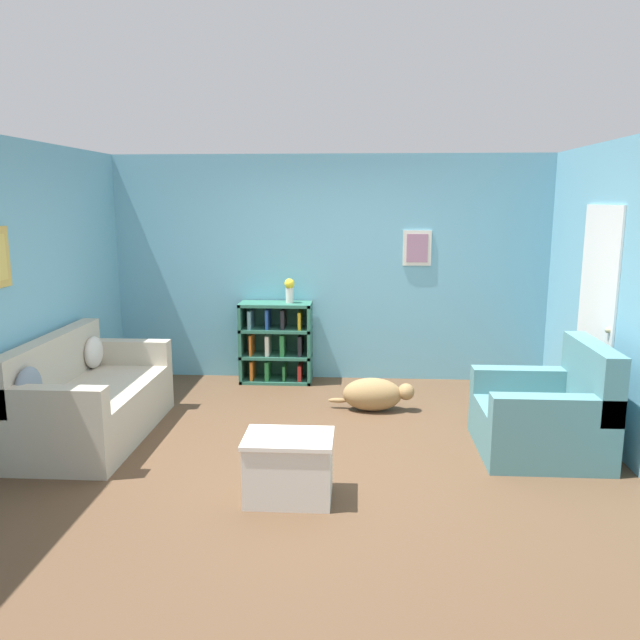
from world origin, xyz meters
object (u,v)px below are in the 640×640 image
bookshelf (276,343)px  recliner_chair (547,415)px  dog (374,394)px  vase (290,289)px  couch (88,401)px  coffee_table (289,466)px

bookshelf → recliner_chair: (2.53, -1.95, -0.13)m
dog → vase: (-0.96, 0.96, 0.92)m
bookshelf → vase: (0.16, -0.02, 0.63)m
couch → vase: (1.61, 1.82, 0.76)m
dog → vase: 1.64m
dog → vase: size_ratio=3.11×
bookshelf → vase: 0.65m
vase → coffee_table: bearing=-84.0°
recliner_chair → bookshelf: bearing=142.4°
recliner_chair → vase: size_ratio=3.52×
coffee_table → bookshelf: bearing=99.1°
bookshelf → coffee_table: 2.95m
coffee_table → dog: bearing=71.3°
couch → vase: vase is taller
couch → bookshelf: bearing=51.7°
couch → vase: bearing=48.5°
bookshelf → couch: bearing=-128.3°
couch → dog: size_ratio=2.01×
coffee_table → dog: (0.65, 1.93, -0.08)m
bookshelf → coffee_table: (0.46, -2.91, -0.21)m
recliner_chair → coffee_table: size_ratio=1.57×
recliner_chair → coffee_table: (-2.07, -0.95, -0.08)m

